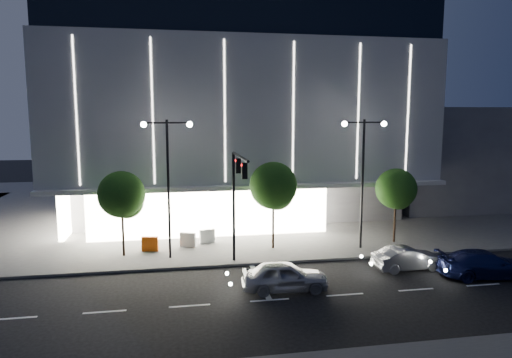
{
  "coord_description": "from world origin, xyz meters",
  "views": [
    {
      "loc": [
        -2.5,
        -22.98,
        9.22
      ],
      "look_at": [
        2.81,
        7.02,
        5.0
      ],
      "focal_mm": 32.0,
      "sensor_mm": 36.0,
      "label": 1
    }
  ],
  "objects": [
    {
      "name": "car_third",
      "position": [
        14.88,
        -0.37,
        0.77
      ],
      "size": [
        5.51,
        2.7,
        1.54
      ],
      "primitive_type": "imported",
      "rotation": [
        0.0,
        0.0,
        1.47
      ],
      "color": "#151B4F",
      "rests_on": "ground"
    },
    {
      "name": "sidewalk_museum",
      "position": [
        5.0,
        24.0,
        0.07
      ],
      "size": [
        70.0,
        40.0,
        0.15
      ],
      "primitive_type": "cube",
      "color": "#474747",
      "rests_on": "ground"
    },
    {
      "name": "street_lamp_east",
      "position": [
        10.0,
        6.0,
        5.96
      ],
      "size": [
        3.16,
        0.36,
        9.0
      ],
      "color": "black",
      "rests_on": "ground"
    },
    {
      "name": "tree_mid",
      "position": [
        4.03,
        7.02,
        4.33
      ],
      "size": [
        3.25,
        3.25,
        6.15
      ],
      "color": "black",
      "rests_on": "ground"
    },
    {
      "name": "tree_left",
      "position": [
        -5.97,
        7.02,
        4.03
      ],
      "size": [
        3.02,
        3.02,
        5.72
      ],
      "color": "black",
      "rests_on": "ground"
    },
    {
      "name": "annex_building",
      "position": [
        26.0,
        24.0,
        5.0
      ],
      "size": [
        16.0,
        20.0,
        10.0
      ],
      "primitive_type": "cube",
      "color": "#4C4C51",
      "rests_on": "ground"
    },
    {
      "name": "barrier_a",
      "position": [
        -4.36,
        7.68,
        0.65
      ],
      "size": [
        1.13,
        0.43,
        1.0
      ],
      "primitive_type": "cube",
      "rotation": [
        0.0,
        0.0,
        -0.16
      ],
      "color": "#F75A0D",
      "rests_on": "sidewalk_museum"
    },
    {
      "name": "barrier_b",
      "position": [
        -1.81,
        8.29,
        0.65
      ],
      "size": [
        1.11,
        0.66,
        1.0
      ],
      "primitive_type": "cube",
      "rotation": [
        0.0,
        0.0,
        -0.4
      ],
      "color": "silver",
      "rests_on": "sidewalk_museum"
    },
    {
      "name": "tree_right",
      "position": [
        13.03,
        7.02,
        3.88
      ],
      "size": [
        2.91,
        2.91,
        5.51
      ],
      "color": "black",
      "rests_on": "ground"
    },
    {
      "name": "barrier_d",
      "position": [
        -0.41,
        8.97,
        0.65
      ],
      "size": [
        1.13,
        0.51,
        1.0
      ],
      "primitive_type": "cube",
      "rotation": [
        0.0,
        0.0,
        0.25
      ],
      "color": "silver",
      "rests_on": "sidewalk_museum"
    },
    {
      "name": "car_lead",
      "position": [
        3.06,
        -0.36,
        0.78
      ],
      "size": [
        4.73,
        2.19,
        1.57
      ],
      "primitive_type": "imported",
      "rotation": [
        0.0,
        0.0,
        1.5
      ],
      "color": "#A3A5AA",
      "rests_on": "ground"
    },
    {
      "name": "street_lamp_west",
      "position": [
        -3.0,
        6.0,
        5.96
      ],
      "size": [
        3.16,
        0.36,
        9.0
      ],
      "color": "black",
      "rests_on": "ground"
    },
    {
      "name": "traffic_mast",
      "position": [
        1.0,
        3.34,
        5.03
      ],
      "size": [
        0.33,
        5.89,
        7.07
      ],
      "color": "black",
      "rests_on": "ground"
    },
    {
      "name": "ground",
      "position": [
        0.0,
        0.0,
        0.0
      ],
      "size": [
        160.0,
        160.0,
        0.0
      ],
      "primitive_type": "plane",
      "color": "black",
      "rests_on": "ground"
    },
    {
      "name": "museum",
      "position": [
        2.98,
        22.31,
        9.27
      ],
      "size": [
        30.0,
        25.8,
        18.0
      ],
      "color": "#4C4C51",
      "rests_on": "ground"
    },
    {
      "name": "car_second",
      "position": [
        11.16,
        1.56,
        0.7
      ],
      "size": [
        4.34,
        1.73,
        1.41
      ],
      "primitive_type": "imported",
      "rotation": [
        0.0,
        0.0,
        1.63
      ],
      "color": "gray",
      "rests_on": "ground"
    }
  ]
}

